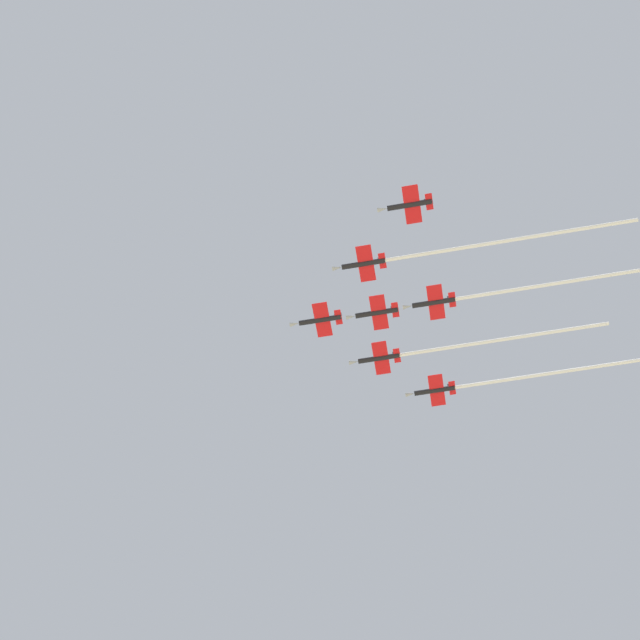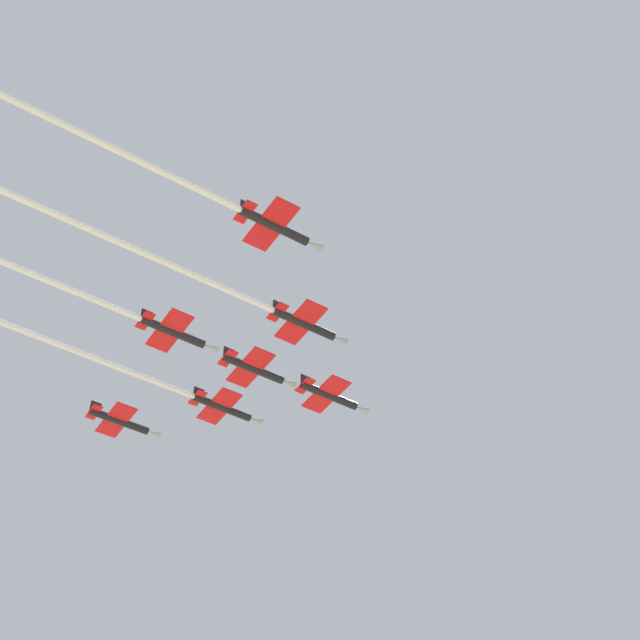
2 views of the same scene
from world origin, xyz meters
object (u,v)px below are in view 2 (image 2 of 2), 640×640
object	(u,v)px
jet_starboard_outer	(121,422)
jet_port_trail	(69,289)
jet_port_inner	(102,361)
jet_port_outer	(255,369)
jet_center_rear	(127,155)
jet_starboard_inner	(196,276)
jet_lead	(330,396)

from	to	relation	value
jet_starboard_outer	jet_port_trail	size ratio (longest dim) A/B	0.22
jet_port_inner	jet_port_outer	world-z (taller)	jet_port_inner
jet_starboard_outer	jet_center_rear	size ratio (longest dim) A/B	0.19
jet_port_trail	jet_starboard_inner	bearing A→B (deg)	47.44
jet_port_outer	jet_center_rear	size ratio (longest dim) A/B	0.19
jet_lead	jet_center_rear	world-z (taller)	jet_center_rear
jet_port_inner	jet_port_trail	bearing A→B (deg)	-39.29
jet_port_outer	jet_port_trail	distance (m)	30.97
jet_port_inner	jet_starboard_inner	distance (m)	25.83
jet_starboard_inner	jet_center_rear	size ratio (longest dim) A/B	0.88
jet_lead	jet_port_inner	bearing A→B (deg)	-110.29
jet_port_inner	jet_starboard_outer	size ratio (longest dim) A/B	5.24
jet_lead	jet_port_inner	distance (m)	36.86
jet_lead	jet_starboard_outer	world-z (taller)	jet_starboard_outer
jet_port_inner	jet_port_outer	size ratio (longest dim) A/B	5.24
jet_port_inner	jet_port_outer	xyz separation A→B (m)	(-23.66, 4.92, -1.42)
jet_port_inner	jet_port_outer	bearing A→B (deg)	58.06
jet_port_inner	jet_port_trail	size ratio (longest dim) A/B	1.18
jet_starboard_outer	jet_center_rear	xyz separation A→B (m)	(3.11, 55.62, 0.16)
jet_lead	jet_starboard_inner	bearing A→B (deg)	-67.66
jet_lead	jet_port_inner	xyz separation A→B (m)	(36.85, -0.06, 0.57)
jet_lead	jet_starboard_outer	size ratio (longest dim) A/B	1.00
jet_starboard_inner	jet_starboard_outer	bearing A→B (deg)	171.78
jet_lead	jet_port_outer	size ratio (longest dim) A/B	1.00
jet_port_outer	jet_starboard_outer	world-z (taller)	jet_starboard_outer
jet_lead	jet_starboard_inner	size ratio (longest dim) A/B	0.21
jet_port_inner	jet_center_rear	world-z (taller)	jet_center_rear
jet_lead	jet_port_trail	world-z (taller)	jet_lead
jet_port_trail	jet_center_rear	bearing A→B (deg)	-5.93
jet_starboard_inner	jet_starboard_outer	xyz separation A→B (m)	(8.04, -37.90, 1.42)
jet_lead	jet_starboard_outer	xyz separation A→B (m)	(32.82, -15.17, 0.70)
jet_port_outer	jet_port_trail	xyz separation A→B (m)	(29.06, 10.69, 0.73)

